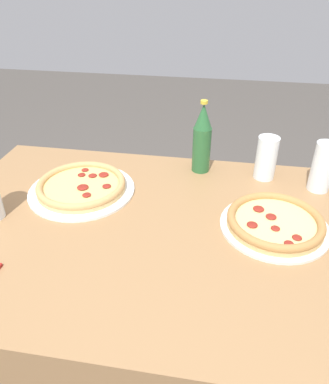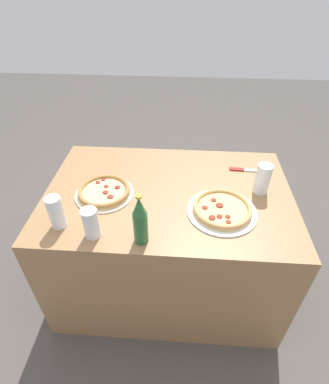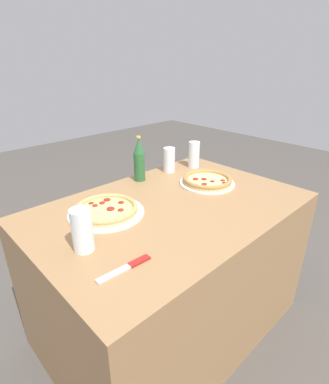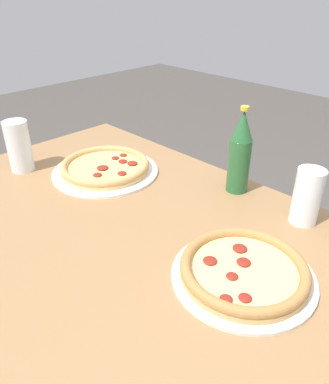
% 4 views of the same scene
% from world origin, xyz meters
% --- Properties ---
extents(ground_plane, '(8.00, 8.00, 0.00)m').
position_xyz_m(ground_plane, '(0.00, 0.00, 0.00)').
color(ground_plane, '#4C4742').
extents(table, '(1.22, 0.81, 0.71)m').
position_xyz_m(table, '(0.00, 0.00, 0.36)').
color(table, '#997047').
rests_on(table, ground_plane).
extents(pizza_salami, '(0.29, 0.29, 0.04)m').
position_xyz_m(pizza_salami, '(0.31, 0.05, 0.73)').
color(pizza_salami, silver).
rests_on(pizza_salami, table).
extents(pizza_margherita, '(0.32, 0.32, 0.04)m').
position_xyz_m(pizza_margherita, '(-0.25, 0.14, 0.73)').
color(pizza_margherita, white).
rests_on(pizza_margherita, table).
extents(glass_iced_tea, '(0.07, 0.07, 0.15)m').
position_xyz_m(glass_iced_tea, '(-0.45, -0.03, 0.78)').
color(glass_iced_tea, white).
rests_on(glass_iced_tea, table).
extents(glass_red_wine, '(0.06, 0.06, 0.15)m').
position_xyz_m(glass_red_wine, '(0.46, 0.27, 0.78)').
color(glass_red_wine, white).
rests_on(glass_red_wine, table).
extents(glass_cola, '(0.07, 0.07, 0.14)m').
position_xyz_m(glass_cola, '(0.30, 0.32, 0.78)').
color(glass_cola, white).
rests_on(glass_cola, table).
extents(beer_bottle, '(0.06, 0.06, 0.24)m').
position_xyz_m(beer_bottle, '(0.09, 0.33, 0.82)').
color(beer_bottle, '#286033').
rests_on(beer_bottle, table).
extents(knife, '(0.19, 0.03, 0.01)m').
position_xyz_m(knife, '(-0.41, -0.21, 0.71)').
color(knife, maroon).
rests_on(knife, table).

